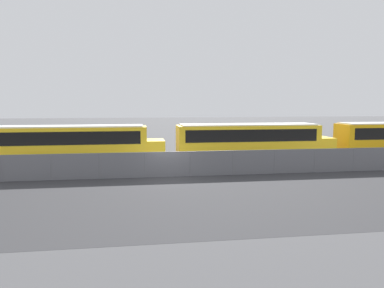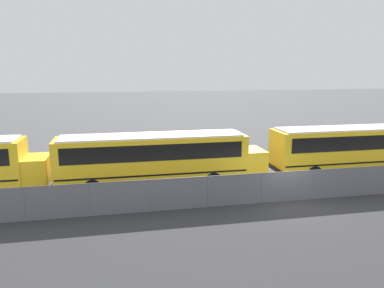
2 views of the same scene
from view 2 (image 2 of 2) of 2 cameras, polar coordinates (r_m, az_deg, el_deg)
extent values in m
plane|color=#4C4C4F|center=(21.55, 14.27, -8.44)|extent=(200.00, 200.00, 0.00)
cube|color=#333335|center=(16.81, 23.46, -14.93)|extent=(127.18, 12.00, 0.01)
cube|color=#9EA0A5|center=(21.28, 14.38, -6.30)|extent=(93.18, 0.03, 1.69)
cube|color=slate|center=(21.27, 14.39, -6.31)|extent=(93.18, 0.01, 1.69)
cylinder|color=slate|center=(21.04, 14.49, -4.11)|extent=(93.18, 0.05, 0.05)
cylinder|color=slate|center=(19.73, -24.17, -8.40)|extent=(0.07, 0.07, 1.69)
cylinder|color=slate|center=(19.28, -15.34, -8.23)|extent=(0.07, 0.07, 1.69)
cylinder|color=slate|center=(19.30, -6.32, -7.86)|extent=(0.07, 0.07, 1.69)
cylinder|color=slate|center=(19.77, 2.45, -7.31)|extent=(0.07, 0.07, 1.69)
cylinder|color=slate|center=(20.68, 10.61, -6.65)|extent=(0.07, 0.07, 1.69)
cylinder|color=slate|center=(21.97, 17.93, -5.94)|extent=(0.07, 0.07, 1.69)
cylinder|color=slate|center=(23.57, 24.33, -5.24)|extent=(0.07, 0.07, 1.69)
cube|color=yellow|center=(23.93, -22.50, -3.65)|extent=(1.37, 2.34, 1.59)
cube|color=yellow|center=(22.90, -6.05, -2.10)|extent=(11.40, 2.54, 2.65)
cube|color=black|center=(22.77, -6.08, -0.68)|extent=(10.49, 2.58, 0.95)
cube|color=black|center=(23.08, -6.01, -3.89)|extent=(11.17, 2.57, 0.10)
cube|color=yellow|center=(24.45, 9.05, -2.58)|extent=(1.37, 2.34, 1.59)
cube|color=black|center=(23.39, -20.21, -5.46)|extent=(0.12, 2.54, 0.24)
cube|color=silver|center=(22.61, -6.12, 1.29)|extent=(10.83, 2.29, 0.10)
cylinder|color=black|center=(24.90, 1.88, -4.08)|extent=(1.06, 0.28, 1.06)
cylinder|color=black|center=(22.76, 3.25, -5.60)|extent=(1.06, 0.28, 1.06)
cylinder|color=black|center=(24.29, -14.61, -4.86)|extent=(1.06, 0.28, 1.06)
cylinder|color=black|center=(22.09, -14.89, -6.52)|extent=(1.06, 0.28, 1.06)
cube|color=yellow|center=(27.94, 23.41, -0.52)|extent=(11.40, 2.54, 2.65)
cube|color=black|center=(27.84, 23.50, 0.66)|extent=(10.49, 2.58, 0.95)
cube|color=black|center=(28.09, 23.28, -2.00)|extent=(11.17, 2.57, 0.10)
cube|color=black|center=(25.39, 12.46, -3.69)|extent=(0.12, 2.54, 0.24)
cube|color=silver|center=(27.71, 23.63, 2.27)|extent=(10.83, 2.29, 0.10)
cylinder|color=black|center=(27.37, 15.72, -3.07)|extent=(1.06, 0.28, 1.06)
cylinder|color=black|center=(25.43, 18.09, -4.33)|extent=(1.06, 0.28, 1.06)
camera|label=1|loc=(9.89, 118.96, -18.91)|focal=35.00mm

